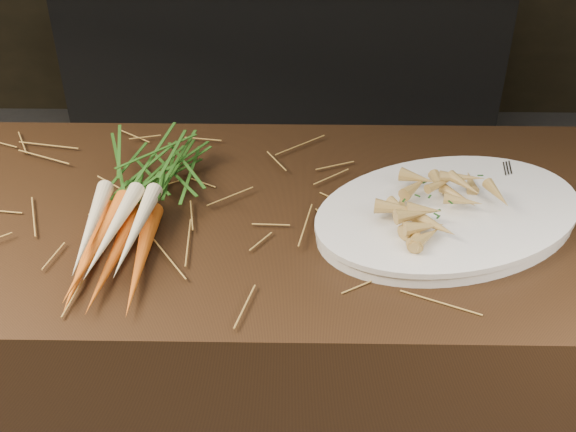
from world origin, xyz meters
name	(u,v)px	position (x,y,z in m)	size (l,w,h in m)	color
main_counter	(134,372)	(0.00, 0.30, 0.45)	(2.40, 0.70, 0.90)	black
back_counter	(284,58)	(0.30, 2.18, 0.42)	(1.82, 0.62, 0.84)	black
straw_bedding	(105,205)	(0.00, 0.30, 0.91)	(1.40, 0.60, 0.02)	olive
root_veg_bunch	(136,192)	(0.07, 0.29, 0.95)	(0.20, 0.54, 0.10)	#D55A1F
serving_platter	(448,217)	(0.65, 0.27, 0.91)	(0.51, 0.34, 0.03)	white
roasted_veg_heap	(451,198)	(0.65, 0.27, 0.96)	(0.25, 0.18, 0.06)	#AE833C
serving_fork	(538,195)	(0.82, 0.32, 0.93)	(0.02, 0.19, 0.00)	silver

